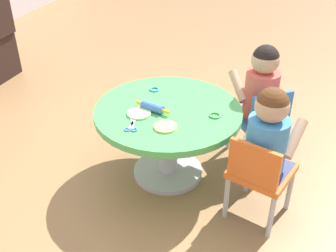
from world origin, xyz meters
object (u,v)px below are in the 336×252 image
child_chair_left (259,173)px  seated_child_right (262,85)px  seated_child_left (268,134)px  rolling_pin (153,107)px  craft_table (168,126)px  child_chair_right (261,119)px  craft_scissors (131,127)px

child_chair_left → seated_child_right: seated_child_right is taller
seated_child_left → rolling_pin: seated_child_left is taller
craft_table → child_chair_right: 0.62m
craft_table → child_chair_right: child_chair_right is taller
seated_child_right → rolling_pin: (-0.44, 0.55, -0.03)m
rolling_pin → craft_scissors: rolling_pin is taller
seated_child_left → seated_child_right: (0.54, 0.12, 0.00)m
rolling_pin → child_chair_right: bearing=-54.5°
child_chair_right → child_chair_left: bearing=-171.5°
craft_table → child_chair_left: (-0.19, -0.58, -0.05)m
child_chair_left → seated_child_right: size_ratio=1.05×
craft_table → child_chair_right: size_ratio=1.62×
craft_table → craft_scissors: craft_scissors is taller
craft_table → seated_child_left: bearing=-104.7°
seated_child_left → seated_child_right: 0.56m
child_chair_left → rolling_pin: size_ratio=2.34×
seated_child_left → craft_scissors: bearing=98.2°
craft_scissors → rolling_pin: bearing=-11.7°
craft_table → seated_child_right: (0.39, -0.48, 0.17)m
craft_scissors → craft_table: bearing=-24.4°
seated_child_right → craft_scissors: 0.88m
child_chair_left → child_chair_right: bearing=8.5°
child_chair_left → seated_child_right: bearing=10.5°
seated_child_left → rolling_pin: size_ratio=2.23×
rolling_pin → seated_child_right: bearing=-51.3°
craft_table → child_chair_right: bearing=-54.5°
seated_child_right → craft_scissors: seated_child_right is taller
craft_table → seated_child_left: size_ratio=1.70×
craft_table → seated_child_right: bearing=-50.8°
rolling_pin → craft_scissors: size_ratio=1.62×
child_chair_left → rolling_pin: (0.14, 0.66, 0.20)m
craft_table → child_chair_right: (0.36, -0.50, -0.05)m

